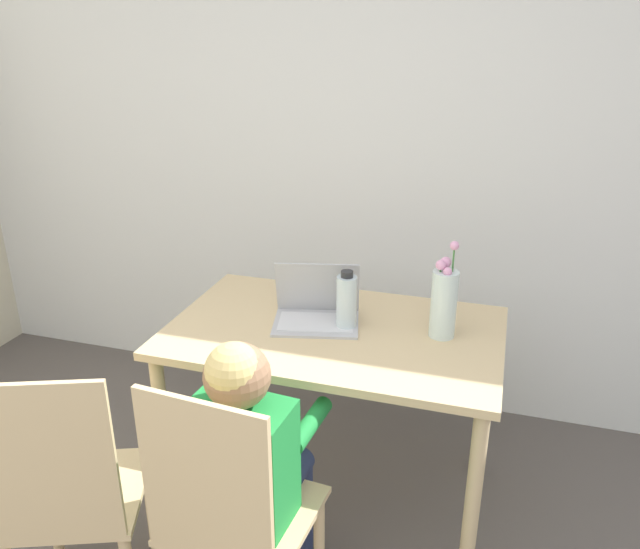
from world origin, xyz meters
The scene contains 8 objects.
wall_back centered at (0.00, 2.23, 1.25)m, with size 6.40×0.05×2.50m.
dining_table centered at (0.03, 1.40, 0.66)m, with size 1.20×0.75×0.75m.
chair_occupied centered at (-0.07, 0.70, 0.47)m, with size 0.43×0.43×0.94m.
chair_spare centered at (-0.57, 0.64, 0.47)m, with size 0.52×0.52×0.94m.
person_seated centered at (-0.06, 0.82, 0.63)m, with size 0.33×0.44×1.00m.
laptop centered at (-0.05, 1.45, 0.80)m, with size 0.35×0.29×0.22m.
flower_vase centered at (0.41, 1.46, 0.88)m, with size 0.09×0.09×0.35m.
water_bottle centered at (0.07, 1.42, 0.85)m, with size 0.07×0.07×0.22m.
Camera 1 is at (0.58, -0.55, 1.78)m, focal length 35.00 mm.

